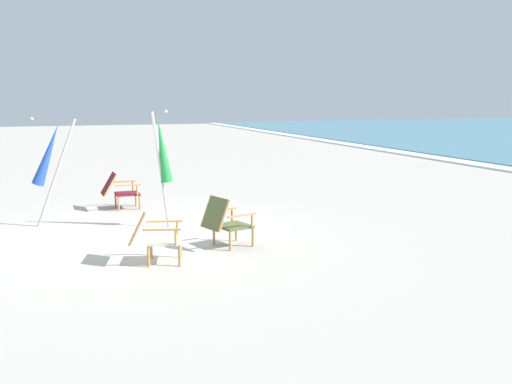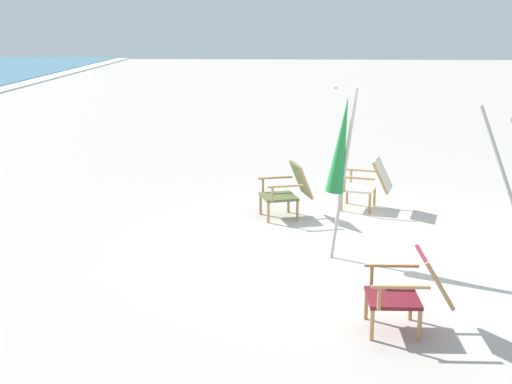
# 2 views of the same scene
# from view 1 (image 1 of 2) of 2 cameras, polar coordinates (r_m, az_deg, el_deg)

# --- Properties ---
(ground_plane) EXTENTS (80.00, 80.00, 0.00)m
(ground_plane) POSITION_cam_1_polar(r_m,az_deg,el_deg) (10.54, -11.84, -4.00)
(ground_plane) COLOR #B2AAA0
(beach_chair_back_left) EXTENTS (0.75, 0.83, 0.81)m
(beach_chair_back_left) POSITION_cam_1_polar(r_m,az_deg,el_deg) (9.41, -2.97, -2.72)
(beach_chair_back_left) COLOR #515B33
(beach_chair_back_left) RESTS_ON ground
(beach_chair_front_right) EXTENTS (0.60, 0.78, 0.78)m
(beach_chair_front_right) POSITION_cam_1_polar(r_m,az_deg,el_deg) (12.88, -12.94, 0.25)
(beach_chair_front_right) COLOR maroon
(beach_chair_front_right) RESTS_ON ground
(beach_chair_front_left) EXTENTS (0.74, 0.85, 0.79)m
(beach_chair_front_left) POSITION_cam_1_polar(r_m,az_deg,el_deg) (8.65, -9.77, -3.92)
(beach_chair_front_left) COLOR beige
(beach_chair_front_left) RESTS_ON ground
(umbrella_furled_blue) EXTENTS (0.41, 0.84, 1.99)m
(umbrella_furled_blue) POSITION_cam_1_polar(r_m,az_deg,el_deg) (11.39, -19.17, 3.29)
(umbrella_furled_blue) COLOR #B7B2A8
(umbrella_furled_blue) RESTS_ON ground
(umbrella_furled_green) EXTENTS (0.23, 0.37, 2.12)m
(umbrella_furled_green) POSITION_cam_1_polar(r_m,az_deg,el_deg) (10.84, -8.91, 3.87)
(umbrella_furled_green) COLOR #B7B2A8
(umbrella_furled_green) RESTS_ON ground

